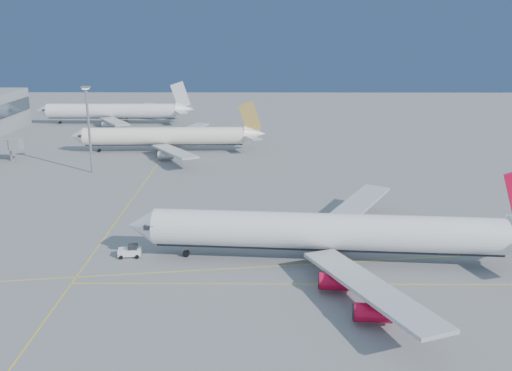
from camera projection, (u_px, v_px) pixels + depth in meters
The scene contains 7 objects.
ground at pixel (308, 251), 106.84m from camera, with size 500.00×500.00×0.00m, color slate.
taxiway_lines at pixel (231, 238), 113.02m from camera, with size 118.86×140.00×0.02m.
airliner_virgin at pixel (336, 233), 100.54m from camera, with size 75.05×67.20×18.51m.
airliner_etihad at pixel (169, 136), 187.54m from camera, with size 64.32×59.47×16.80m.
airliner_third at pixel (115, 111), 238.68m from camera, with size 66.27×61.32×17.83m.
pushback_tug at pixel (130, 251), 104.07m from camera, with size 4.26×2.83×2.29m.
light_mast at pixel (88, 123), 158.74m from camera, with size 2.11×2.11×24.38m.
Camera 1 is at (-9.12, -99.34, 41.35)m, focal length 40.00 mm.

